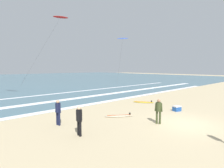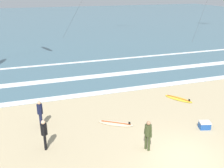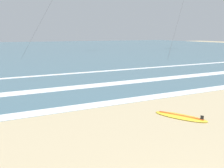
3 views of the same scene
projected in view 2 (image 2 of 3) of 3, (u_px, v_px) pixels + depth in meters
The scene contains 11 objects.
ground_plane at pixel (181, 158), 12.41m from camera, with size 160.00×160.00×0.00m, color tan.
ocean_surface at pixel (53, 21), 60.02m from camera, with size 140.00×90.00×0.01m, color #476B7A.
wave_foam_shoreline at pixel (125, 90), 20.60m from camera, with size 47.09×0.80×0.01m, color white.
wave_foam_mid_break at pixel (89, 77), 23.44m from camera, with size 59.26×1.03×0.01m, color white.
wave_foam_outer_break at pixel (83, 62), 28.09m from camera, with size 52.75×0.53×0.01m, color white.
surfer_foreground_main at pixel (44, 132), 12.82m from camera, with size 0.32×0.51×1.60m.
surfer_background_far at pixel (40, 111), 14.92m from camera, with size 0.32×0.52×1.60m.
surfer_mid_group at pixel (148, 133), 12.74m from camera, with size 0.32×0.51×1.60m.
surfboard_near_water at pixel (178, 99), 18.85m from camera, with size 1.62×2.10×0.25m.
surfboard_left_pile at pixel (116, 123), 15.47m from camera, with size 2.09×1.65×0.25m.
cooler_box at pixel (205, 125), 14.92m from camera, with size 0.71×0.60×0.44m.
Camera 2 is at (-6.41, -8.80, 7.69)m, focal length 41.85 mm.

